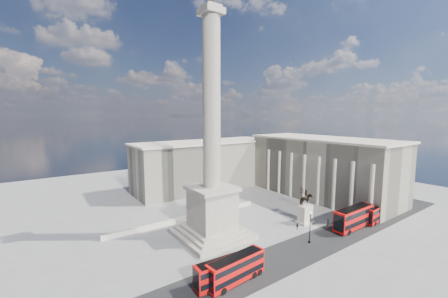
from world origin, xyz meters
name	(u,v)px	position (x,y,z in m)	size (l,w,h in m)	color
ground	(226,245)	(0.00, 0.00, 0.00)	(180.00, 180.00, 0.00)	gray
asphalt_road	(281,258)	(5.00, -10.00, 0.00)	(120.00, 9.00, 0.01)	#272727
nelsons_column	(212,176)	(0.00, 5.00, 12.92)	(14.00, 14.00, 49.85)	#ADA390
balustrade_wall	(188,218)	(0.00, 16.00, 0.55)	(40.00, 0.60, 1.10)	beige
building_east	(322,167)	(45.00, 10.00, 9.32)	(19.00, 46.00, 18.60)	#AFAA8F
building_northeast	(206,164)	(20.00, 40.00, 8.32)	(51.00, 17.00, 16.60)	#AFAA8F
red_bus_a	(226,271)	(-7.43, -10.31, 2.11)	(10.02, 2.88, 4.01)	red
red_bus_b	(236,268)	(-5.82, -10.86, 2.19)	(10.45, 3.20, 4.17)	red
red_bus_c	(354,217)	(28.35, -10.27, 2.59)	(12.18, 2.96, 4.93)	red
red_bus_d	(377,213)	(37.17, -11.05, 2.10)	(10.03, 3.02, 4.01)	red
victorian_lamp	(310,225)	(14.24, -9.05, 3.85)	(0.56, 0.56, 6.54)	black
equestrian_statue	(305,211)	(21.97, -1.79, 2.85)	(3.94, 2.96, 8.22)	beige
bare_tree_near	(351,191)	(36.49, -4.70, 6.24)	(1.81, 1.81, 7.92)	#332319
bare_tree_mid	(302,190)	(31.25, 6.71, 4.71)	(1.58, 1.58, 5.98)	#332319
bare_tree_far	(301,174)	(41.31, 15.23, 6.44)	(2.00, 2.00, 8.18)	#332319
pedestrian_walking	(328,223)	(24.19, -6.50, 0.95)	(0.69, 0.45, 1.89)	black
pedestrian_standing	(340,213)	(32.40, -4.35, 0.94)	(0.91, 0.71, 1.88)	black
pedestrian_crossing	(297,226)	(17.29, -3.41, 0.80)	(0.94, 0.39, 1.61)	black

